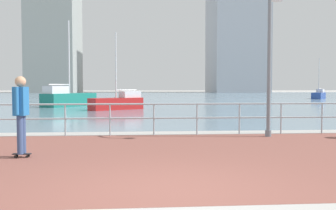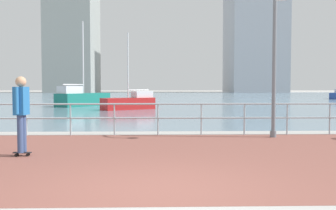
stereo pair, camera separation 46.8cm
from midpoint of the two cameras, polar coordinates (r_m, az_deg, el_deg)
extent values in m
plane|color=#ADAAA5|center=(45.40, -4.11, 0.86)|extent=(220.00, 220.00, 0.00)
cube|color=brown|center=(8.45, -2.83, -7.79)|extent=(28.00, 7.16, 0.01)
cube|color=#6B899E|center=(56.90, -4.16, 1.26)|extent=(180.00, 88.00, 0.00)
cylinder|color=#9EADB7|center=(12.57, -22.83, -2.21)|extent=(0.05, 0.05, 1.01)
cylinder|color=#9EADB7|center=(12.20, -16.58, -2.25)|extent=(0.05, 0.05, 1.01)
cylinder|color=#9EADB7|center=(11.99, -10.02, -2.27)|extent=(0.05, 0.05, 1.01)
cylinder|color=#9EADB7|center=(11.93, -3.31, -2.25)|extent=(0.05, 0.05, 1.01)
cylinder|color=#9EADB7|center=(12.04, 3.38, -2.21)|extent=(0.05, 0.05, 1.01)
cylinder|color=#9EADB7|center=(12.31, 9.85, -2.14)|extent=(0.05, 0.05, 1.01)
cylinder|color=#9EADB7|center=(12.72, 15.98, -2.04)|extent=(0.05, 0.05, 1.01)
cylinder|color=#9EADB7|center=(13.27, 21.66, -1.93)|extent=(0.05, 0.05, 1.01)
cylinder|color=#9EADB7|center=(11.90, -3.31, 0.16)|extent=(25.20, 0.06, 0.06)
cylinder|color=#9EADB7|center=(11.93, -3.31, -2.01)|extent=(25.20, 0.06, 0.06)
cylinder|color=slate|center=(11.99, 14.07, -4.25)|extent=(0.19, 0.19, 0.20)
cylinder|color=slate|center=(11.92, 14.19, 5.82)|extent=(0.12, 0.12, 4.40)
cylinder|color=black|center=(8.94, -23.83, -7.26)|extent=(0.06, 0.03, 0.06)
cylinder|color=black|center=(9.01, -23.63, -7.18)|extent=(0.06, 0.03, 0.06)
cylinder|color=black|center=(8.84, -22.29, -7.34)|extent=(0.06, 0.03, 0.06)
cylinder|color=black|center=(8.91, -22.11, -7.26)|extent=(0.06, 0.03, 0.06)
cube|color=black|center=(8.92, -22.98, -6.95)|extent=(0.41, 0.14, 0.02)
cylinder|color=#384C7A|center=(8.78, -23.23, -4.26)|extent=(0.14, 0.14, 0.84)
cylinder|color=#384C7A|center=(8.93, -22.83, -4.14)|extent=(0.14, 0.14, 0.84)
cube|color=#236BB2|center=(8.80, -23.12, 0.55)|extent=(0.26, 0.36, 0.63)
cylinder|color=#236BB2|center=(8.59, -23.72, 0.59)|extent=(0.10, 0.10, 0.59)
cylinder|color=#236BB2|center=(9.01, -22.56, 0.71)|extent=(0.10, 0.10, 0.59)
sphere|color=tan|center=(8.80, -23.18, 3.35)|extent=(0.23, 0.23, 0.23)
cube|color=#284799|center=(51.53, 21.90, 1.34)|extent=(3.14, 3.68, 0.80)
cube|color=silver|center=(52.63, 22.13, 2.04)|extent=(1.45, 1.56, 0.44)
cylinder|color=silver|center=(51.54, 21.96, 4.25)|extent=(0.09, 0.09, 4.44)
cylinder|color=silver|center=(52.33, 22.08, 2.38)|extent=(1.05, 1.39, 0.07)
cube|color=#B21E1E|center=(25.43, -8.50, 0.19)|extent=(3.71, 3.07, 0.80)
cube|color=silver|center=(26.00, -6.39, 1.63)|extent=(1.56, 1.43, 0.44)
cylinder|color=silver|center=(25.45, -8.54, 6.07)|extent=(0.09, 0.09, 4.43)
cylinder|color=silver|center=(25.84, -6.95, 2.30)|extent=(1.41, 1.01, 0.07)
cube|color=#197266|center=(30.59, -15.32, 0.78)|extent=(3.89, 4.85, 1.03)
cube|color=silver|center=(29.55, -17.30, 2.25)|extent=(1.82, 2.02, 0.57)
cylinder|color=silver|center=(30.66, -15.41, 7.12)|extent=(0.11, 0.11, 5.74)
cylinder|color=silver|center=(29.82, -16.77, 3.03)|extent=(1.26, 1.87, 0.09)
cube|color=#939993|center=(103.10, -17.16, 10.98)|extent=(11.88, 16.06, 32.77)
cube|color=#A3A8B2|center=(107.89, 10.38, 13.87)|extent=(14.51, 17.06, 44.58)
camera|label=1|loc=(0.23, -91.44, -0.07)|focal=39.65mm
camera|label=2|loc=(0.23, 88.56, 0.07)|focal=39.65mm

